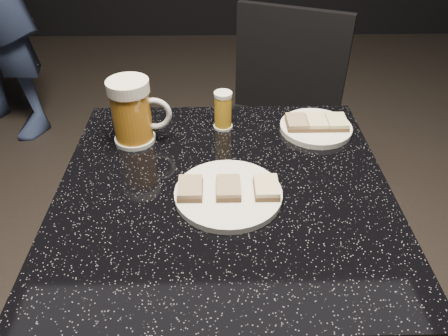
% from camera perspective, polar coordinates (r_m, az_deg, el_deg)
% --- Properties ---
extents(plate_large, '(0.22, 0.22, 0.01)m').
position_cam_1_polar(plate_large, '(0.89, 0.56, -3.42)').
color(plate_large, white).
rests_on(plate_large, table).
extents(plate_small, '(0.18, 0.18, 0.01)m').
position_cam_1_polar(plate_small, '(1.13, 11.88, 5.16)').
color(plate_small, white).
rests_on(plate_small, table).
extents(table, '(0.70, 0.70, 0.75)m').
position_cam_1_polar(table, '(1.09, -0.00, -12.42)').
color(table, black).
rests_on(table, floor).
extents(beer_mug, '(0.14, 0.10, 0.16)m').
position_cam_1_polar(beer_mug, '(1.05, -11.84, 7.21)').
color(beer_mug, silver).
rests_on(beer_mug, table).
extents(beer_tumbler, '(0.05, 0.05, 0.10)m').
position_cam_1_polar(beer_tumbler, '(1.09, -0.13, 7.52)').
color(beer_tumbler, silver).
rests_on(beer_tumbler, table).
extents(chair, '(0.55, 0.55, 0.88)m').
position_cam_1_polar(chair, '(1.66, 7.00, 6.37)').
color(chair, black).
rests_on(chair, floor).
extents(canapes_on_plate_large, '(0.20, 0.07, 0.02)m').
position_cam_1_polar(canapes_on_plate_large, '(0.88, 0.57, -2.61)').
color(canapes_on_plate_large, '#4C3521').
rests_on(canapes_on_plate_large, plate_large).
extents(canapes_on_plate_small, '(0.15, 0.07, 0.02)m').
position_cam_1_polar(canapes_on_plate_small, '(1.12, 11.99, 5.87)').
color(canapes_on_plate_small, '#4C3521').
rests_on(canapes_on_plate_small, plate_small).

